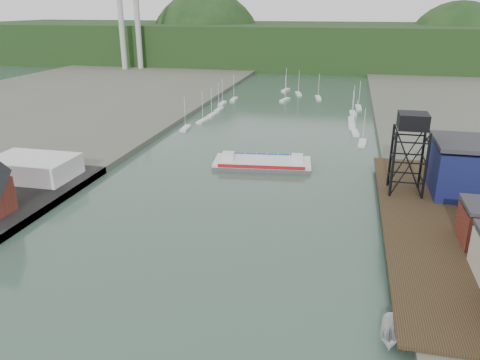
% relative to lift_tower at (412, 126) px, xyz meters
% --- Properties ---
extents(east_pier, '(14.00, 70.00, 2.45)m').
position_rel_lift_tower_xyz_m(east_pier, '(2.00, -13.00, -13.75)').
color(east_pier, black).
rests_on(east_pier, ground).
extents(white_shed, '(18.00, 12.00, 4.50)m').
position_rel_lift_tower_xyz_m(white_shed, '(-79.00, -8.00, -11.80)').
color(white_shed, silver).
rests_on(white_shed, west_quay).
extents(lift_tower, '(6.50, 6.50, 16.00)m').
position_rel_lift_tower_xyz_m(lift_tower, '(0.00, 0.00, 0.00)').
color(lift_tower, black).
rests_on(lift_tower, east_pier).
extents(marina_sailboats, '(57.71, 92.65, 0.90)m').
position_rel_lift_tower_xyz_m(marina_sailboats, '(-34.92, 80.46, -15.30)').
color(marina_sailboats, silver).
rests_on(marina_sailboats, ground).
extents(smokestacks, '(11.20, 8.20, 60.00)m').
position_rel_lift_tower_xyz_m(smokestacks, '(-141.00, 174.50, 14.35)').
color(smokestacks, '#A7A7A2').
rests_on(smokestacks, ground).
extents(distant_hills, '(500.00, 120.00, 80.00)m').
position_rel_lift_tower_xyz_m(distant_hills, '(-38.98, 243.35, -5.27)').
color(distant_hills, black).
rests_on(distant_hills, ground).
extents(chain_ferry, '(24.48, 12.09, 3.39)m').
position_rel_lift_tower_xyz_m(chain_ferry, '(-31.76, 15.01, -14.68)').
color(chain_ferry, '#4A4A4C').
rests_on(chain_ferry, ground).
extents(motorboat, '(2.96, 6.37, 2.38)m').
position_rel_lift_tower_xyz_m(motorboat, '(-5.44, -44.76, -14.46)').
color(motorboat, silver).
rests_on(motorboat, ground).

